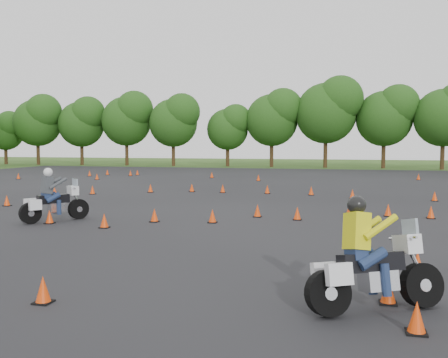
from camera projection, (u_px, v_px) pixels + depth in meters
ground at (197, 219)px, 18.15m from camera, size 140.00×140.00×0.00m
asphalt_pad at (234, 201)px, 23.95m from camera, size 62.00×62.00×0.00m
treeline at (305, 125)px, 51.52m from camera, size 86.98×32.18×10.69m
traffic_cones at (223, 199)px, 22.81m from camera, size 36.38×32.82×0.45m
rider_grey at (55, 195)px, 17.63m from camera, size 2.07×2.44×1.90m
rider_yellow at (379, 256)px, 8.06m from camera, size 2.53×1.88×1.91m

